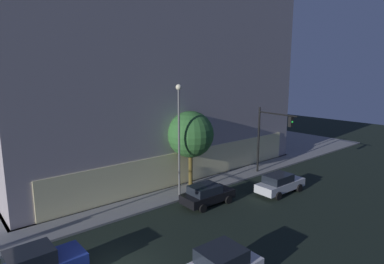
% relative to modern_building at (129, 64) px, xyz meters
% --- Properties ---
extents(modern_building, '(29.54, 21.89, 21.48)m').
position_rel_modern_building_xyz_m(modern_building, '(0.00, 0.00, 0.00)').
color(modern_building, '#4C4C51').
rests_on(modern_building, ground).
extents(traffic_light_far_corner, '(0.61, 4.39, 6.38)m').
position_rel_modern_building_xyz_m(traffic_light_far_corner, '(6.62, -14.13, -6.26)').
color(traffic_light_far_corner, black).
rests_on(traffic_light_far_corner, sidewalk_corner).
extents(street_lamp_sidewalk, '(0.44, 0.44, 8.75)m').
position_rel_modern_building_xyz_m(street_lamp_sidewalk, '(-2.96, -12.76, -5.09)').
color(street_lamp_sidewalk, '#5E5E5E').
rests_on(street_lamp_sidewalk, sidewalk_corner).
extents(sidewalk_tree, '(3.95, 3.95, 6.45)m').
position_rel_modern_building_xyz_m(sidewalk_tree, '(-0.77, -11.50, -6.05)').
color(sidewalk_tree, brown).
rests_on(sidewalk_tree, sidewalk_corner).
extents(car_black, '(4.15, 2.13, 1.53)m').
position_rel_modern_building_xyz_m(car_black, '(-2.29, -15.25, -9.88)').
color(car_black, black).
rests_on(car_black, ground).
extents(car_silver, '(4.60, 2.02, 1.62)m').
position_rel_modern_building_xyz_m(car_silver, '(3.86, -17.38, -9.84)').
color(car_silver, '#B7BABF').
rests_on(car_silver, ground).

